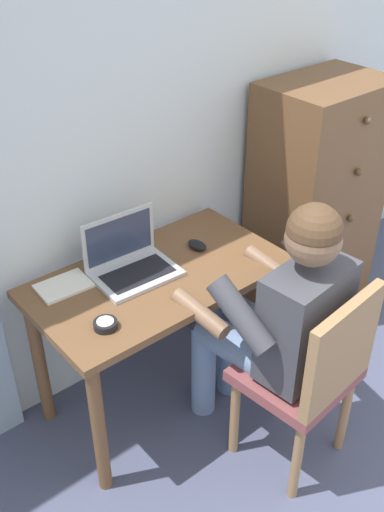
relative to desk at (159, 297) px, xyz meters
The scene contains 9 objects.
wall_back 0.90m from the desk, 35.56° to the left, with size 4.80×0.05×2.50m, color silver.
desk is the anchor object (origin of this frame).
dresser 1.11m from the desk, ahead, with size 0.63×0.48×1.29m.
chair 0.71m from the desk, 70.28° to the right, with size 0.46×0.44×0.90m.
person_seated 0.53m from the desk, 65.17° to the right, with size 0.56×0.61×1.21m.
laptop 0.21m from the desk, 129.95° to the left, with size 0.35×0.27×0.24m.
computer_mouse 0.29m from the desk, 11.36° to the left, with size 0.06×0.10×0.03m, color black.
desk_clock 0.41m from the desk, 157.45° to the right, with size 0.09×0.09×0.03m.
notebook_pad 0.41m from the desk, 153.66° to the left, with size 0.21×0.15×0.01m, color silver.
Camera 1 is at (-1.71, 0.18, 2.16)m, focal length 41.84 mm.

